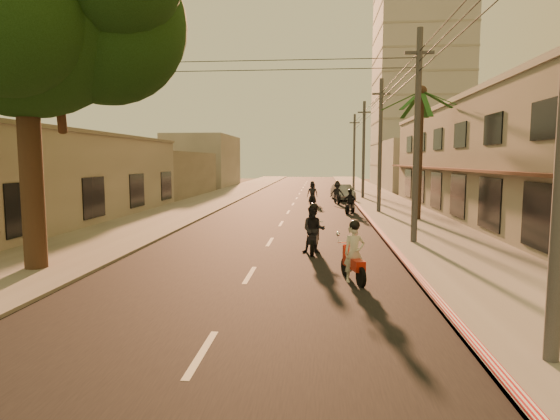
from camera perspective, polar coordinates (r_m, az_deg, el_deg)
The scene contains 20 objects.
ground at distance 12.89m, azimuth -5.06°, elevation -10.11°, with size 160.00×160.00×0.00m, color #383023.
road at distance 32.46m, azimuth 1.01°, elevation -0.26°, with size 10.00×140.00×0.02m, color black.
sidewalk_right at distance 32.83m, azimuth 14.18°, elevation -0.29°, with size 5.00×140.00×0.12m, color slate.
sidewalk_left at distance 33.80m, azimuth -11.79°, elevation -0.06°, with size 5.00×140.00×0.12m, color slate.
curb_stripe at distance 27.58m, azimuth 10.94°, elevation -1.31°, with size 0.20×60.00×0.20m, color red.
shophouse_row at distance 32.42m, azimuth 26.32°, elevation 5.55°, with size 8.80×34.20×7.30m.
left_building at distance 30.78m, azimuth -26.83°, elevation 3.57°, with size 8.20×24.20×5.20m.
distant_tower at distance 70.36m, azimuth 16.67°, elevation 14.32°, with size 12.10×12.10×28.00m.
broadleaf_tree at distance 17.50m, azimuth -27.54°, elevation 21.62°, with size 9.60×8.70×12.10m.
palm_tree at distance 29.01m, azimuth 16.86°, elevation 12.86°, with size 5.00×5.00×8.20m.
utility_poles at distance 32.58m, azimuth 12.18°, elevation 11.12°, with size 1.20×48.26×9.00m.
filler_right at distance 58.41m, azimuth 16.61°, elevation 5.23°, with size 8.00×14.00×6.00m, color #AAA399.
filler_left_near at distance 48.96m, azimuth -14.47°, elevation 4.25°, with size 8.00×14.00×4.40m, color #AAA399.
filler_left_far at distance 66.20m, azimuth -9.33°, elevation 5.91°, with size 8.00×14.00×7.00m, color #AAA399.
scooter_red at distance 13.99m, azimuth 9.00°, elevation -5.39°, with size 0.95×1.84×1.86m.
scooter_mid_a at distance 18.08m, azimuth 4.13°, elevation -2.54°, with size 1.00×1.99×1.96m.
scooter_mid_b at distance 31.78m, azimuth 8.52°, elevation 0.93°, with size 1.22×1.64×1.70m.
scooter_far_a at distance 38.95m, azimuth 3.97°, elevation 2.01°, with size 0.95×1.91×1.88m.
scooter_far_b at distance 39.02m, azimuth 6.99°, elevation 2.04°, with size 1.40×1.94×1.92m.
parked_car at distance 42.73m, azimuth 7.64°, elevation 2.14°, with size 2.16×4.48×1.41m, color gray.
Camera 1 is at (2.16, -12.20, 3.59)m, focal length 30.00 mm.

